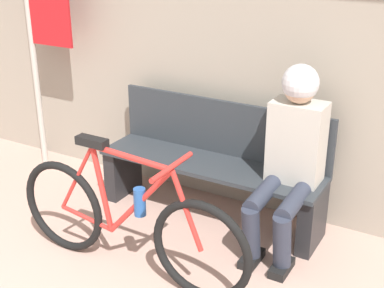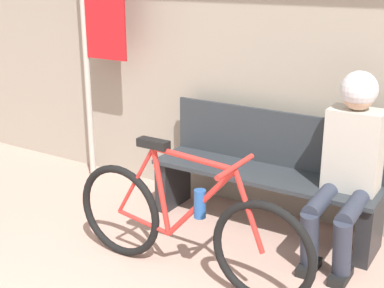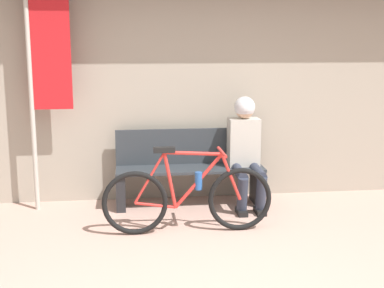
% 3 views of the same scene
% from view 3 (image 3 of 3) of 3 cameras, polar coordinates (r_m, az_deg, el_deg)
% --- Properties ---
extents(storefront_wall, '(12.00, 0.56, 3.20)m').
position_cam_3_polar(storefront_wall, '(6.06, -1.48, 9.67)').
color(storefront_wall, '#9E9384').
rests_on(storefront_wall, ground_plane).
extents(park_bench_near, '(1.62, 0.42, 0.83)m').
position_cam_3_polar(park_bench_near, '(5.93, -0.26, -2.82)').
color(park_bench_near, '#2D3338').
rests_on(park_bench_near, ground_plane).
extents(bicycle, '(1.62, 0.40, 0.84)m').
position_cam_3_polar(bicycle, '(5.09, -0.42, -5.76)').
color(bicycle, black).
rests_on(bicycle, ground_plane).
extents(person_seated, '(0.34, 0.64, 1.21)m').
position_cam_3_polar(person_seated, '(5.86, 5.72, -0.07)').
color(person_seated, '#2D3342').
rests_on(person_seated, ground_plane).
extents(banner_pole, '(0.45, 0.05, 2.30)m').
position_cam_3_polar(banner_pole, '(5.80, -15.53, 7.49)').
color(banner_pole, '#B7B2A8').
rests_on(banner_pole, ground_plane).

